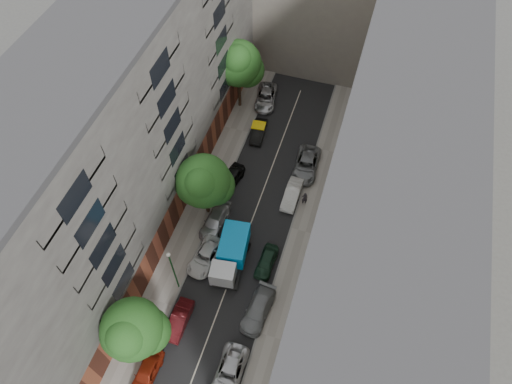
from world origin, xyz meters
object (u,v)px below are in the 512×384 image
at_px(car_left_1, 179,320).
at_px(car_left_6, 266,97).
at_px(pedestrian, 305,198).
at_px(tree_far, 239,65).
at_px(car_left_3, 215,221).
at_px(car_right_2, 266,262).
at_px(car_right_3, 292,194).
at_px(tree_mid, 204,183).
at_px(car_right_1, 258,310).
at_px(tree_near, 133,331).
at_px(car_left_4, 230,179).
at_px(car_left_5, 259,131).
at_px(car_right_0, 229,373).
at_px(car_left_2, 205,257).
at_px(lamp_post, 173,267).
at_px(tarp_truck, 231,254).
at_px(car_left_0, 147,372).
at_px(car_right_4, 306,165).

bearing_deg(car_left_1, car_left_6, 91.80).
xyz_separation_m(car_left_1, pedestrian, (7.30, 15.48, 0.34)).
bearing_deg(tree_far, car_left_3, -79.92).
bearing_deg(car_left_6, car_right_2, -82.01).
height_order(car_right_3, tree_mid, tree_mid).
height_order(car_right_1, tree_near, tree_near).
bearing_deg(car_right_3, car_left_4, -178.56).
xyz_separation_m(car_left_5, tree_near, (-1.73, -26.34, 4.53)).
relative_size(car_right_2, car_right_3, 0.89).
height_order(car_left_6, car_right_0, car_left_6).
bearing_deg(car_left_6, car_left_4, -98.84).
bearing_deg(car_left_1, car_left_2, 90.56).
relative_size(car_left_1, tree_mid, 0.51).
height_order(car_right_2, lamp_post, lamp_post).
bearing_deg(car_left_1, pedestrian, 64.96).
bearing_deg(tarp_truck, car_left_1, -115.84).
xyz_separation_m(car_right_0, car_right_2, (0.00, 10.45, -0.02)).
distance_m(car_left_0, car_right_0, 6.71).
bearing_deg(car_right_1, car_left_0, -126.91).
xyz_separation_m(car_right_2, car_right_3, (0.33, 8.15, 0.05)).
distance_m(car_left_6, lamp_post, 25.95).
distance_m(car_left_3, tree_far, 17.82).
distance_m(car_left_1, tree_mid, 12.44).
height_order(car_left_1, car_left_2, car_left_1).
bearing_deg(car_left_4, car_right_0, -62.32).
xyz_separation_m(car_left_2, car_right_2, (5.64, 1.25, 0.00)).
distance_m(car_right_2, tree_mid, 9.38).
xyz_separation_m(car_right_0, pedestrian, (1.70, 18.30, 0.33)).
relative_size(tree_near, tree_mid, 1.00).
bearing_deg(car_left_0, tarp_truck, 76.11).
bearing_deg(car_left_4, car_right_1, -52.49).
distance_m(car_left_0, car_left_4, 20.54).
relative_size(car_left_0, tree_near, 0.53).
bearing_deg(tree_near, car_left_5, 86.24).
relative_size(car_left_2, car_left_6, 0.90).
bearing_deg(car_left_6, car_right_4, -59.56).
relative_size(car_left_4, tree_mid, 0.56).
distance_m(car_right_3, car_right_4, 4.23).
relative_size(car_left_0, car_right_2, 1.07).
relative_size(car_left_5, lamp_post, 0.61).
bearing_deg(car_left_2, car_left_0, -85.76).
bearing_deg(tarp_truck, car_right_3, 60.52).
bearing_deg(car_right_4, lamp_post, -117.17).
xyz_separation_m(car_right_4, tree_far, (-9.90, 7.05, 5.48)).
bearing_deg(car_right_2, tarp_truck, -166.84).
xyz_separation_m(car_right_4, tree_mid, (-8.10, -8.48, 4.32)).
height_order(car_right_0, tree_far, tree_far).
relative_size(car_left_4, car_left_5, 1.09).
xyz_separation_m(car_left_0, car_right_0, (6.40, 2.00, -0.02)).
height_order(car_left_0, car_right_4, car_right_4).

